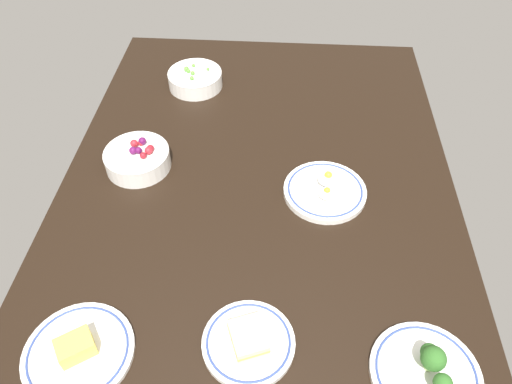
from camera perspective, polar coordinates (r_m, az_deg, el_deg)
The scene contains 7 objects.
dining_table at distance 124.86cm, azimuth 0.00°, elevation -1.27°, with size 156.74×103.07×4.00cm, color black.
plate_sandwich at distance 99.27cm, azimuth -0.90°, elevation -17.25°, with size 18.50×18.50×4.59cm.
bowl_berries at distance 133.44cm, azimuth -13.80°, elevation 3.91°, with size 17.50×17.50×7.17cm.
plate_eggs at distance 124.78cm, azimuth 8.17°, elevation 0.24°, with size 21.22×21.22×5.33cm.
plate_cheese at distance 104.56cm, azimuth -20.27°, elevation -17.24°, with size 21.65×21.65×4.78cm.
bowl_peas at distance 161.32cm, azimuth -7.19°, elevation 13.14°, with size 17.42×17.42×6.47cm.
plate_broccoli at distance 101.65cm, azimuth 19.59°, elevation -19.30°, with size 21.00×21.00×7.49cm.
Camera 1 is at (-84.02, -5.78, 94.19)cm, focal length 33.88 mm.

